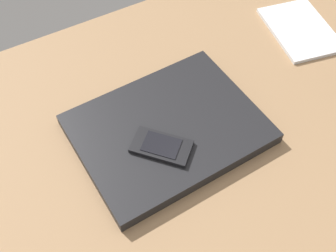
{
  "coord_description": "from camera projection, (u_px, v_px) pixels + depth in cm",
  "views": [
    {
      "loc": [
        25.83,
        32.86,
        62.97
      ],
      "look_at": [
        4.14,
        -4.59,
        5.0
      ],
      "focal_mm": 44.58,
      "sensor_mm": 36.0,
      "label": 1
    }
  ],
  "objects": [
    {
      "name": "desk_surface",
      "position": [
        201.0,
        146.0,
        0.74
      ],
      "size": [
        120.0,
        80.0,
        3.0
      ],
      "primitive_type": "cube",
      "color": "#9E7751",
      "rests_on": "ground"
    },
    {
      "name": "laptop_closed",
      "position": [
        168.0,
        129.0,
        0.73
      ],
      "size": [
        32.14,
        25.13,
        2.33
      ],
      "primitive_type": "cube",
      "rotation": [
        0.0,
        0.0,
        0.03
      ],
      "color": "black",
      "rests_on": "desk_surface"
    },
    {
      "name": "cell_phone_on_laptop",
      "position": [
        161.0,
        146.0,
        0.69
      ],
      "size": [
        10.38,
        10.77,
        0.95
      ],
      "color": "black",
      "rests_on": "laptop_closed"
    },
    {
      "name": "notepad",
      "position": [
        300.0,
        29.0,
        0.9
      ],
      "size": [
        15.95,
        20.06,
        0.8
      ],
      "primitive_type": "cube",
      "rotation": [
        0.0,
        0.0,
        -0.22
      ],
      "color": "white",
      "rests_on": "desk_surface"
    }
  ]
}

